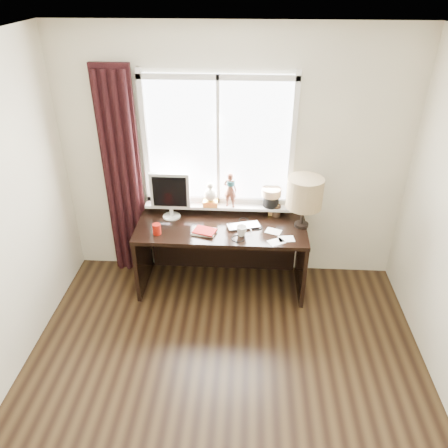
# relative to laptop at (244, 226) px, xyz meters

# --- Properties ---
(floor) EXTENTS (3.50, 4.00, 0.00)m
(floor) POSITION_rel_laptop_xyz_m (-0.13, -1.62, -0.76)
(floor) COLOR #382714
(floor) RESTS_ON ground
(ceiling) EXTENTS (3.50, 4.00, 0.00)m
(ceiling) POSITION_rel_laptop_xyz_m (-0.13, -1.62, 1.84)
(ceiling) COLOR white
(ceiling) RESTS_ON wall_back
(wall_back) EXTENTS (3.50, 0.00, 2.60)m
(wall_back) POSITION_rel_laptop_xyz_m (-0.13, 0.38, 0.54)
(wall_back) COLOR beige
(wall_back) RESTS_ON ground
(laptop) EXTENTS (0.37, 0.29, 0.03)m
(laptop) POSITION_rel_laptop_xyz_m (0.00, 0.00, 0.00)
(laptop) COLOR silver
(laptop) RESTS_ON desk
(mug) EXTENTS (0.14, 0.14, 0.11)m
(mug) POSITION_rel_laptop_xyz_m (-0.02, -0.15, 0.04)
(mug) COLOR white
(mug) RESTS_ON desk
(red_cup) EXTENTS (0.08, 0.08, 0.11)m
(red_cup) POSITION_rel_laptop_xyz_m (-0.84, -0.18, 0.04)
(red_cup) COLOR maroon
(red_cup) RESTS_ON desk
(window) EXTENTS (1.52, 0.20, 1.40)m
(window) POSITION_rel_laptop_xyz_m (-0.26, 0.32, 0.54)
(window) COLOR white
(window) RESTS_ON ground
(curtain) EXTENTS (0.38, 0.09, 2.25)m
(curtain) POSITION_rel_laptop_xyz_m (-1.26, 0.28, 0.35)
(curtain) COLOR black
(curtain) RESTS_ON floor
(desk) EXTENTS (1.70, 0.70, 0.75)m
(desk) POSITION_rel_laptop_xyz_m (-0.23, 0.10, -0.26)
(desk) COLOR black
(desk) RESTS_ON floor
(monitor) EXTENTS (0.40, 0.18, 0.49)m
(monitor) POSITION_rel_laptop_xyz_m (-0.75, 0.16, 0.27)
(monitor) COLOR beige
(monitor) RESTS_ON desk
(notebook_stack) EXTENTS (0.25, 0.21, 0.03)m
(notebook_stack) POSITION_rel_laptop_xyz_m (-0.38, -0.13, 0.00)
(notebook_stack) COLOR beige
(notebook_stack) RESTS_ON desk
(brush_holder) EXTENTS (0.09, 0.09, 0.25)m
(brush_holder) POSITION_rel_laptop_xyz_m (0.33, 0.25, 0.05)
(brush_holder) COLOR black
(brush_holder) RESTS_ON desk
(icon_frame) EXTENTS (0.10, 0.02, 0.13)m
(icon_frame) POSITION_rel_laptop_xyz_m (0.30, 0.25, 0.05)
(icon_frame) COLOR gold
(icon_frame) RESTS_ON desk
(table_lamp) EXTENTS (0.35, 0.35, 0.52)m
(table_lamp) POSITION_rel_laptop_xyz_m (0.57, 0.06, 0.35)
(table_lamp) COLOR black
(table_lamp) RESTS_ON desk
(loose_papers) EXTENTS (0.29, 0.35, 0.00)m
(loose_papers) POSITION_rel_laptop_xyz_m (0.34, -0.17, -0.01)
(loose_papers) COLOR white
(loose_papers) RESTS_ON desk
(desk_cables) EXTENTS (0.35, 0.51, 0.01)m
(desk_cables) POSITION_rel_laptop_xyz_m (0.02, -0.06, -0.01)
(desk_cables) COLOR black
(desk_cables) RESTS_ON desk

